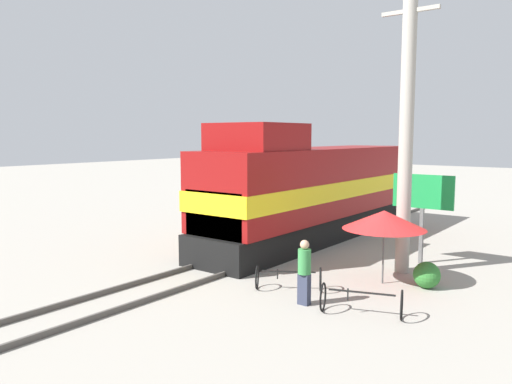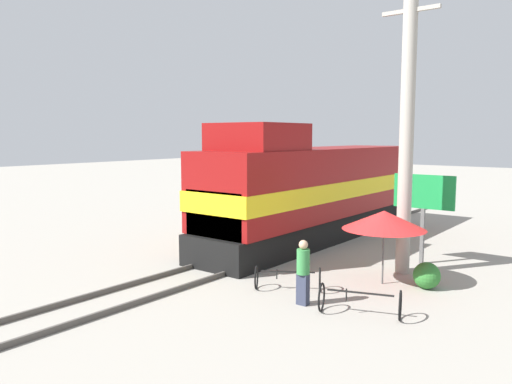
% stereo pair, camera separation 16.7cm
% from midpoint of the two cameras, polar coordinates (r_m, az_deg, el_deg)
% --- Properties ---
extents(ground_plane, '(120.00, 120.00, 0.00)m').
position_cam_midpoint_polar(ground_plane, '(18.18, -0.36, -7.46)').
color(ground_plane, gray).
extents(rail_near, '(0.08, 41.35, 0.15)m').
position_cam_midpoint_polar(rail_near, '(18.60, -2.12, -6.91)').
color(rail_near, '#4C4742').
rests_on(rail_near, ground_plane).
extents(rail_far, '(0.08, 41.35, 0.15)m').
position_cam_midpoint_polar(rail_far, '(17.75, 1.49, -7.56)').
color(rail_far, '#4C4742').
rests_on(rail_far, ground_plane).
extents(locomotive, '(2.90, 13.25, 4.81)m').
position_cam_midpoint_polar(locomotive, '(20.84, 5.93, 0.09)').
color(locomotive, black).
rests_on(locomotive, ground_plane).
extents(utility_pole, '(1.80, 0.44, 9.26)m').
position_cam_midpoint_polar(utility_pole, '(16.34, 16.53, 7.26)').
color(utility_pole, '#9E998E').
rests_on(utility_pole, ground_plane).
extents(vendor_umbrella, '(2.44, 2.44, 2.20)m').
position_cam_midpoint_polar(vendor_umbrella, '(15.11, 14.13, -3.10)').
color(vendor_umbrella, '#4C4C4C').
rests_on(vendor_umbrella, ground_plane).
extents(billboard_sign, '(2.08, 0.12, 3.07)m').
position_cam_midpoint_polar(billboard_sign, '(17.85, 18.26, -0.55)').
color(billboard_sign, '#595959').
rests_on(billboard_sign, ground_plane).
extents(shrub_cluster, '(0.77, 0.77, 0.77)m').
position_cam_midpoint_polar(shrub_cluster, '(15.33, 18.64, -8.98)').
color(shrub_cluster, '#2D722D').
rests_on(shrub_cluster, ground_plane).
extents(person_bystander, '(0.34, 0.34, 1.71)m').
position_cam_midpoint_polar(person_bystander, '(13.10, 5.18, -8.84)').
color(person_bystander, '#2D3347').
rests_on(person_bystander, ground_plane).
extents(bicycle, '(2.08, 1.33, 0.73)m').
position_cam_midpoint_polar(bicycle, '(12.70, 11.56, -12.05)').
color(bicycle, black).
rests_on(bicycle, ground_plane).
extents(bicycle_spare, '(1.94, 1.54, 0.68)m').
position_cam_midpoint_polar(bicycle_spare, '(14.40, 3.39, -9.78)').
color(bicycle_spare, black).
rests_on(bicycle_spare, ground_plane).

